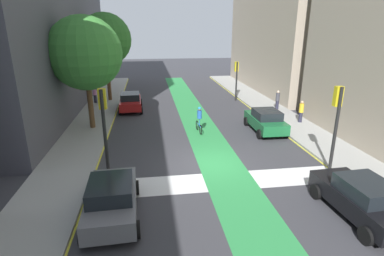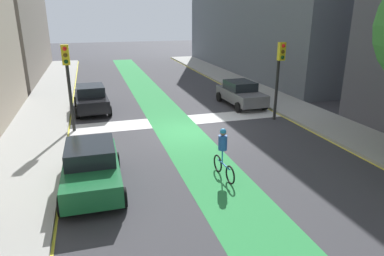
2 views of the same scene
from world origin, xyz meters
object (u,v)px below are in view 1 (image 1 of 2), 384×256
car_green_right_far (266,120)px  cyclist_in_lane (199,119)px  pedestrian_sidewalk_right_a (301,111)px  street_tree_far (105,39)px  traffic_signal_near_left (104,117)px  car_black_right_near (362,198)px  traffic_signal_near_right (337,114)px  street_tree_near (85,53)px  pedestrian_sidewalk_right_b (278,100)px  car_red_left_far (131,101)px  pedestrian_sidewalk_left_a (95,94)px  traffic_signal_far_right (236,73)px  car_grey_left_near (112,198)px

car_green_right_far → cyclist_in_lane: cyclist_in_lane is taller
pedestrian_sidewalk_right_a → street_tree_far: (-15.13, 9.83, 4.94)m
traffic_signal_near_left → cyclist_in_lane: bearing=46.6°
car_black_right_near → street_tree_far: bearing=118.6°
traffic_signal_near_right → cyclist_in_lane: 9.10m
pedestrian_sidewalk_right_a → street_tree_near: size_ratio=0.21×
cyclist_in_lane → pedestrian_sidewalk_right_b: size_ratio=1.12×
cyclist_in_lane → street_tree_far: size_ratio=0.23×
car_black_right_near → traffic_signal_near_right: bearing=75.5°
traffic_signal_near_left → car_black_right_near: traffic_signal_near_left is taller
car_red_left_far → street_tree_far: street_tree_far is taller
traffic_signal_near_left → pedestrian_sidewalk_left_a: traffic_signal_near_left is taller
pedestrian_sidewalk_left_a → street_tree_far: bearing=40.4°
traffic_signal_near_left → street_tree_near: bearing=104.6°
traffic_signal_near_right → traffic_signal_far_right: (-0.18, 16.34, -0.35)m
cyclist_in_lane → pedestrian_sidewalk_right_a: 7.97m
traffic_signal_near_right → cyclist_in_lane: size_ratio=2.35×
traffic_signal_near_right → car_black_right_near: (-0.97, -3.74, -2.25)m
car_green_right_far → traffic_signal_far_right: bearing=86.3°
car_green_right_far → car_black_right_near: 10.29m
traffic_signal_far_right → car_green_right_far: 9.99m
car_grey_left_near → car_red_left_far: (-0.08, 16.22, 0.00)m
traffic_signal_near_left → traffic_signal_near_right: bearing=-6.2°
car_black_right_near → traffic_signal_far_right: bearing=87.7°
car_green_right_far → pedestrian_sidewalk_right_b: (3.10, 5.23, 0.19)m
traffic_signal_near_right → car_black_right_near: traffic_signal_near_right is taller
traffic_signal_far_right → car_green_right_far: traffic_signal_far_right is taller
traffic_signal_far_right → traffic_signal_near_right: bearing=-89.4°
traffic_signal_near_left → cyclist_in_lane: traffic_signal_near_left is taller
traffic_signal_far_right → street_tree_far: bearing=173.7°
traffic_signal_near_left → street_tree_near: size_ratio=0.56×
pedestrian_sidewalk_left_a → street_tree_far: size_ratio=0.20×
cyclist_in_lane → car_green_right_far: bearing=-5.4°
cyclist_in_lane → street_tree_far: bearing=123.9°
pedestrian_sidewalk_left_a → pedestrian_sidewalk_right_a: bearing=-28.1°
traffic_signal_far_right → cyclist_in_lane: traffic_signal_far_right is taller
car_black_right_near → pedestrian_sidewalk_right_b: (3.25, 15.52, 0.19)m
traffic_signal_near_left → traffic_signal_far_right: 18.58m
car_red_left_far → pedestrian_sidewalk_right_b: pedestrian_sidewalk_right_b is taller
traffic_signal_near_left → pedestrian_sidewalk_right_a: (13.40, 6.70, -2.04)m
traffic_signal_near_right → car_grey_left_near: 10.87m
pedestrian_sidewalk_right_a → traffic_signal_far_right: bearing=107.4°
street_tree_far → car_black_right_near: bearing=-61.4°
pedestrian_sidewalk_right_b → street_tree_far: street_tree_far is taller
traffic_signal_far_right → car_grey_left_near: (-10.18, -18.73, -1.89)m
pedestrian_sidewalk_right_b → street_tree_far: 16.81m
car_black_right_near → pedestrian_sidewalk_left_a: bearing=122.4°
pedestrian_sidewalk_right_a → car_black_right_near: bearing=-106.5°
traffic_signal_far_right → car_black_right_near: size_ratio=0.89×
pedestrian_sidewalk_right_a → pedestrian_sidewalk_right_b: size_ratio=1.00×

